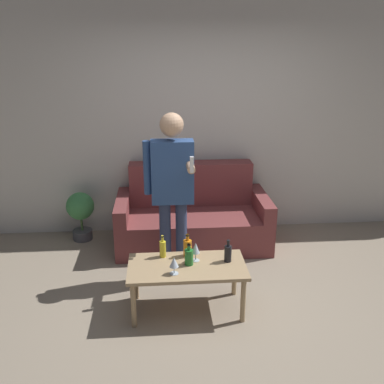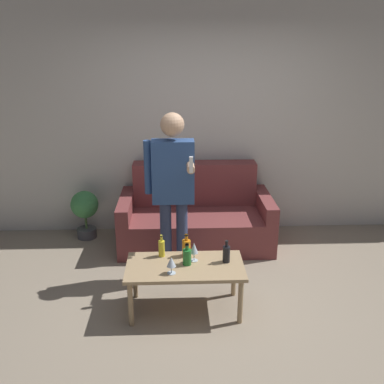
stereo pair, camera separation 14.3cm
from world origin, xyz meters
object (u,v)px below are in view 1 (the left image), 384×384
at_px(coffee_table, 187,271).
at_px(couch, 192,217).
at_px(person_standing_front, 172,184).
at_px(bottle_orange, 189,256).

bearing_deg(coffee_table, couch, 83.55).
distance_m(couch, person_standing_front, 1.06).
xyz_separation_m(couch, bottle_orange, (-0.14, -1.36, 0.20)).
xyz_separation_m(coffee_table, bottle_orange, (0.02, 0.01, 0.13)).
bearing_deg(coffee_table, person_standing_front, 99.50).
bearing_deg(couch, coffee_table, -96.45).
xyz_separation_m(couch, coffee_table, (-0.15, -1.37, 0.08)).
distance_m(coffee_table, bottle_orange, 0.13).
bearing_deg(couch, person_standing_front, -108.04).
xyz_separation_m(couch, person_standing_front, (-0.25, -0.78, 0.67)).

